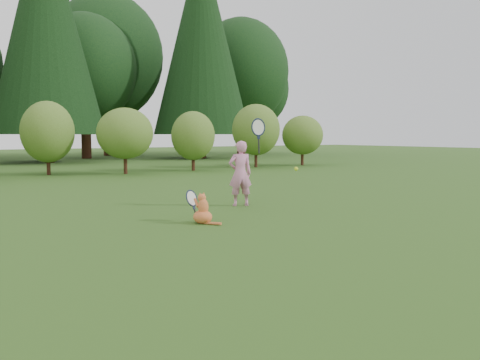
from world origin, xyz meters
TOP-DOWN VIEW (x-y plane):
  - ground at (0.00, 0.00)m, footprint 100.00×100.00m
  - shrub_row at (0.00, 13.00)m, footprint 28.00×3.00m
  - child at (1.22, 2.29)m, footprint 0.80×0.48m
  - cat at (-0.56, 0.81)m, footprint 0.37×0.73m
  - tennis_ball at (0.97, 0.18)m, footprint 0.07×0.07m

SIDE VIEW (x-z plane):
  - ground at x=0.00m, z-range 0.00..0.00m
  - cat at x=-0.56m, z-range -0.08..0.62m
  - child at x=1.22m, z-range -0.31..1.74m
  - tennis_ball at x=0.97m, z-range 0.87..0.94m
  - shrub_row at x=0.00m, z-range 0.00..2.80m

